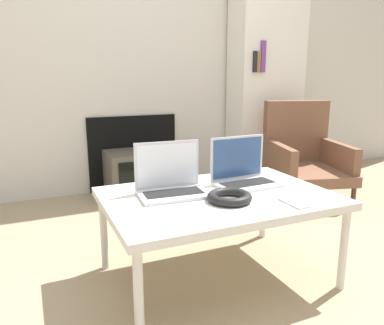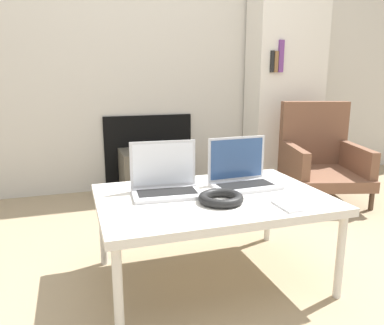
{
  "view_description": "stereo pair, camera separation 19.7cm",
  "coord_description": "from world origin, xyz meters",
  "px_view_note": "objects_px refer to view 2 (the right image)",
  "views": [
    {
      "loc": [
        -0.78,
        -1.19,
        0.96
      ],
      "look_at": [
        0.0,
        0.56,
        0.51
      ],
      "focal_mm": 35.0,
      "sensor_mm": 36.0,
      "label": 1
    },
    {
      "loc": [
        -0.6,
        -1.27,
        0.96
      ],
      "look_at": [
        0.0,
        0.56,
        0.51
      ],
      "focal_mm": 35.0,
      "sensor_mm": 36.0,
      "label": 2
    }
  ],
  "objects_px": {
    "tv": "(154,172)",
    "laptop_right": "(242,175)",
    "phone": "(287,206)",
    "headphones": "(220,198)",
    "armchair": "(319,155)",
    "laptop_left": "(165,181)"
  },
  "relations": [
    {
      "from": "tv",
      "to": "laptop_right",
      "type": "bearing_deg",
      "value": -83.11
    },
    {
      "from": "tv",
      "to": "phone",
      "type": "bearing_deg",
      "value": -83.01
    },
    {
      "from": "laptop_right",
      "to": "headphones",
      "type": "xyz_separation_m",
      "value": [
        -0.2,
        -0.21,
        -0.04
      ]
    },
    {
      "from": "armchair",
      "to": "phone",
      "type": "bearing_deg",
      "value": -115.59
    },
    {
      "from": "tv",
      "to": "armchair",
      "type": "relative_size",
      "value": 0.69
    },
    {
      "from": "tv",
      "to": "laptop_left",
      "type": "bearing_deg",
      "value": -99.88
    },
    {
      "from": "phone",
      "to": "tv",
      "type": "bearing_deg",
      "value": 96.99
    },
    {
      "from": "laptop_left",
      "to": "tv",
      "type": "height_order",
      "value": "laptop_left"
    },
    {
      "from": "headphones",
      "to": "tv",
      "type": "relative_size",
      "value": 0.37
    },
    {
      "from": "laptop_left",
      "to": "laptop_right",
      "type": "distance_m",
      "value": 0.39
    },
    {
      "from": "laptop_left",
      "to": "armchair",
      "type": "relative_size",
      "value": 0.42
    },
    {
      "from": "tv",
      "to": "headphones",
      "type": "bearing_deg",
      "value": -91.41
    },
    {
      "from": "armchair",
      "to": "tv",
      "type": "bearing_deg",
      "value": 173.42
    },
    {
      "from": "phone",
      "to": "armchair",
      "type": "relative_size",
      "value": 0.19
    },
    {
      "from": "headphones",
      "to": "laptop_left",
      "type": "bearing_deg",
      "value": 133.03
    },
    {
      "from": "laptop_left",
      "to": "laptop_right",
      "type": "height_order",
      "value": "same"
    },
    {
      "from": "tv",
      "to": "armchair",
      "type": "bearing_deg",
      "value": -22.45
    },
    {
      "from": "headphones",
      "to": "phone",
      "type": "height_order",
      "value": "headphones"
    },
    {
      "from": "laptop_left",
      "to": "headphones",
      "type": "xyz_separation_m",
      "value": [
        0.19,
        -0.21,
        -0.04
      ]
    },
    {
      "from": "laptop_left",
      "to": "phone",
      "type": "height_order",
      "value": "laptop_left"
    },
    {
      "from": "laptop_left",
      "to": "phone",
      "type": "xyz_separation_m",
      "value": [
        0.44,
        -0.35,
        -0.05
      ]
    },
    {
      "from": "phone",
      "to": "headphones",
      "type": "bearing_deg",
      "value": 150.02
    }
  ]
}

